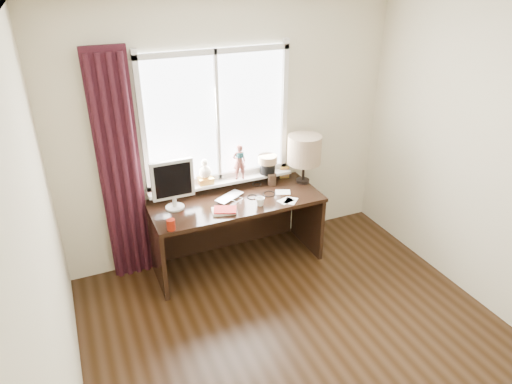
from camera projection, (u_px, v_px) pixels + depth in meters
name	position (u px, v px, depth m)	size (l,w,h in m)	color
floor	(326.00, 371.00, 3.56)	(3.50, 4.00, 0.00)	#321F11
ceiling	(360.00, 17.00, 2.38)	(3.50, 4.00, 0.00)	white
wall_back	(231.00, 134.00, 4.60)	(3.50, 2.60, 0.00)	beige
wall_left	(51.00, 301.00, 2.35)	(4.00, 2.60, 0.00)	beige
laptop	(229.00, 197.00, 4.53)	(0.31, 0.20, 0.02)	silver
mug	(260.00, 201.00, 4.39)	(0.09, 0.08, 0.09)	white
red_cup	(171.00, 225.00, 3.99)	(0.08, 0.08, 0.10)	maroon
window	(219.00, 137.00, 4.51)	(1.52, 0.22, 1.40)	white
curtain	(120.00, 173.00, 4.21)	(0.38, 0.09, 2.25)	black
desk	(233.00, 216.00, 4.70)	(1.70, 0.70, 0.75)	black
monitor	(173.00, 182.00, 4.23)	(0.40, 0.18, 0.49)	beige
notebook_stack	(224.00, 210.00, 4.28)	(0.26, 0.22, 0.03)	beige
brush_holder	(272.00, 179.00, 4.79)	(0.09, 0.09, 0.25)	black
icon_frame	(285.00, 172.00, 4.93)	(0.10, 0.04, 0.13)	gold
table_lamp	(304.00, 150.00, 4.71)	(0.35, 0.35, 0.52)	black
loose_papers	(286.00, 198.00, 4.54)	(0.23, 0.37, 0.00)	white
desk_cables	(261.00, 192.00, 4.64)	(0.31, 0.38, 0.01)	black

